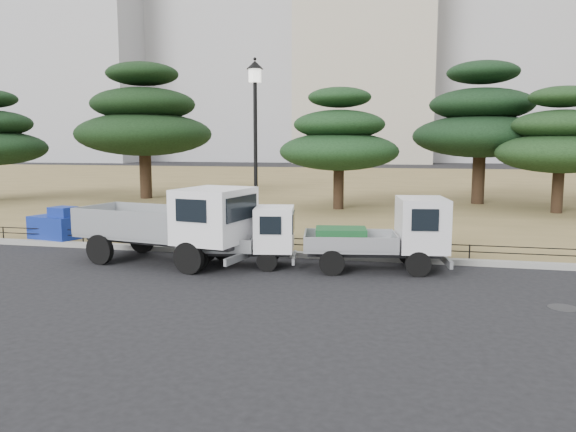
% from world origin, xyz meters
% --- Properties ---
extents(ground, '(220.00, 220.00, 0.00)m').
position_xyz_m(ground, '(0.00, 0.00, 0.00)').
color(ground, black).
extents(lawn, '(120.00, 56.00, 0.15)m').
position_xyz_m(lawn, '(0.00, 30.60, 0.07)').
color(lawn, olive).
rests_on(lawn, ground).
extents(curb, '(120.00, 0.25, 0.16)m').
position_xyz_m(curb, '(0.00, 2.60, 0.08)').
color(curb, gray).
rests_on(curb, ground).
extents(truck_large, '(5.20, 2.79, 2.15)m').
position_xyz_m(truck_large, '(-3.02, 1.00, 1.20)').
color(truck_large, black).
rests_on(truck_large, ground).
extents(truck_kei_front, '(3.26, 1.80, 1.63)m').
position_xyz_m(truck_kei_front, '(-0.95, 1.12, 0.81)').
color(truck_kei_front, black).
rests_on(truck_kei_front, ground).
extents(truck_kei_rear, '(3.87, 2.10, 1.92)m').
position_xyz_m(truck_kei_rear, '(2.77, 1.51, 0.96)').
color(truck_kei_rear, black).
rests_on(truck_kei_rear, ground).
extents(street_lamp, '(0.50, 0.50, 5.58)m').
position_xyz_m(street_lamp, '(-1.20, 2.90, 3.92)').
color(street_lamp, black).
rests_on(street_lamp, lawn).
extents(pipe_fence, '(38.00, 0.04, 0.40)m').
position_xyz_m(pipe_fence, '(0.00, 2.75, 0.44)').
color(pipe_fence, black).
rests_on(pipe_fence, lawn).
extents(tarp_pile, '(1.85, 1.52, 1.08)m').
position_xyz_m(tarp_pile, '(-8.23, 3.25, 0.58)').
color(tarp_pile, navy).
rests_on(tarp_pile, lawn).
extents(manhole, '(0.60, 0.60, 0.01)m').
position_xyz_m(manhole, '(6.50, -1.20, 0.01)').
color(manhole, '#2D2D30').
rests_on(manhole, ground).
extents(pine_west_near, '(7.70, 7.70, 7.70)m').
position_xyz_m(pine_west_near, '(-11.73, 16.50, 4.59)').
color(pine_west_near, black).
rests_on(pine_west_near, lawn).
extents(pine_center_left, '(5.72, 5.72, 5.81)m').
position_xyz_m(pine_center_left, '(-0.15, 13.69, 3.51)').
color(pine_center_left, black).
rests_on(pine_center_left, lawn).
extents(pine_center_right, '(6.93, 6.93, 7.35)m').
position_xyz_m(pine_center_right, '(6.71, 17.65, 4.41)').
color(pine_center_right, black).
rests_on(pine_center_right, lawn).
extents(pine_east_near, '(5.66, 5.66, 5.71)m').
position_xyz_m(pine_east_near, '(9.83, 14.35, 3.45)').
color(pine_east_near, black).
rests_on(pine_east_near, lawn).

